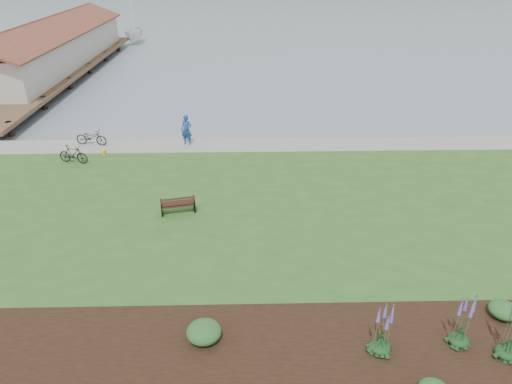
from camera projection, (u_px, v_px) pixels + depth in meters
ground at (258, 205)px, 22.48m from camera, size 600.00×600.00×0.00m
lawn at (260, 223)px, 20.62m from camera, size 34.00×20.00×0.40m
shoreline_path at (255, 145)px, 28.38m from camera, size 34.00×2.20×0.03m
garden_bed at (367, 353)px, 13.68m from camera, size 24.00×4.40×0.04m
pier_pavilion at (49, 48)px, 45.15m from camera, size 8.00×36.00×5.40m
park_bench at (178, 204)px, 20.78m from camera, size 1.63×0.93×0.95m
person at (186, 128)px, 27.99m from camera, size 0.93×0.76×2.23m
bicycle_a at (91, 137)px, 28.20m from camera, size 0.99×2.05×1.03m
bicycle_b at (73, 154)px, 25.78m from camera, size 0.91×1.82×1.06m
sailboat at (135, 43)px, 62.21m from camera, size 8.92×9.08×23.23m
pannier at (104, 153)px, 27.02m from camera, size 0.19×0.27×0.27m
echium_0 at (383, 331)px, 13.34m from camera, size 0.62×0.62×1.99m
echium_1 at (464, 321)px, 13.54m from camera, size 0.62×0.62×2.23m
shrub_0 at (204, 332)px, 14.03m from camera, size 1.09×1.09×0.55m
shrub_2 at (504, 310)px, 14.93m from camera, size 0.95×0.95×0.47m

